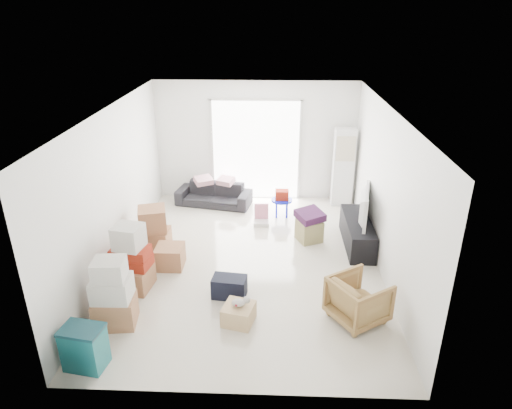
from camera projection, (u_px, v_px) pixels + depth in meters
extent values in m
cube|color=beige|center=(249.00, 267.00, 8.14)|extent=(4.50, 6.00, 0.24)
cube|color=white|center=(248.00, 102.00, 6.95)|extent=(4.50, 6.00, 0.24)
cube|color=white|center=(256.00, 140.00, 10.40)|extent=(4.50, 0.24, 2.70)
cube|color=white|center=(232.00, 305.00, 4.69)|extent=(4.50, 0.24, 2.70)
cube|color=white|center=(107.00, 189.00, 7.63)|extent=(0.24, 6.00, 2.70)
cube|color=white|center=(393.00, 193.00, 7.46)|extent=(0.24, 6.00, 2.70)
cube|color=white|center=(256.00, 150.00, 10.35)|extent=(2.00, 0.01, 2.30)
cube|color=silver|center=(212.00, 150.00, 10.38)|extent=(0.06, 0.04, 2.30)
cube|color=silver|center=(300.00, 151.00, 10.31)|extent=(0.06, 0.04, 2.30)
cube|color=silver|center=(256.00, 99.00, 9.88)|extent=(2.10, 0.04, 0.06)
cube|color=silver|center=(343.00, 168.00, 10.09)|extent=(0.45, 0.30, 1.75)
cube|color=black|center=(357.00, 233.00, 8.56)|extent=(0.46, 1.53, 0.51)
imported|color=black|center=(359.00, 217.00, 8.43)|extent=(0.82, 1.18, 0.14)
imported|color=black|center=(214.00, 191.00, 10.28)|extent=(1.73, 0.81, 0.65)
cube|color=#BC8996|center=(203.00, 175.00, 10.15)|extent=(0.47, 0.44, 0.12)
cube|color=#BC8996|center=(226.00, 175.00, 10.13)|extent=(0.48, 0.44, 0.13)
imported|color=#9C7D45|center=(359.00, 298.00, 6.47)|extent=(0.95, 0.96, 0.73)
cube|color=#16656C|center=(86.00, 357.00, 5.70)|extent=(0.54, 0.42, 0.27)
cube|color=#16656C|center=(83.00, 340.00, 5.60)|extent=(0.54, 0.42, 0.27)
cube|color=#0C333D|center=(81.00, 330.00, 5.53)|extent=(0.56, 0.44, 0.04)
cube|color=brown|center=(115.00, 311.00, 6.45)|extent=(0.62, 0.53, 0.42)
cube|color=white|center=(112.00, 288.00, 6.29)|extent=(0.53, 0.44, 0.33)
cube|color=white|center=(109.00, 269.00, 6.17)|extent=(0.45, 0.41, 0.28)
cube|color=brown|center=(134.00, 277.00, 7.28)|extent=(0.61, 0.61, 0.39)
cube|color=maroon|center=(132.00, 261.00, 7.16)|extent=(0.65, 0.49, 0.18)
cube|color=maroon|center=(130.00, 252.00, 7.09)|extent=(0.62, 0.45, 0.16)
cube|color=white|center=(129.00, 237.00, 6.99)|extent=(0.49, 0.47, 0.37)
cube|color=brown|center=(154.00, 240.00, 8.41)|extent=(0.57, 0.47, 0.41)
cube|color=brown|center=(152.00, 219.00, 8.24)|extent=(0.59, 0.59, 0.43)
cube|color=brown|center=(170.00, 256.00, 7.87)|extent=(0.47, 0.47, 0.39)
cube|color=black|center=(229.00, 287.00, 7.07)|extent=(0.55, 0.37, 0.33)
cube|color=tan|center=(309.00, 230.00, 8.75)|extent=(0.55, 0.55, 0.42)
cube|color=#431B44|center=(310.00, 217.00, 8.64)|extent=(0.62, 0.62, 0.14)
cylinder|color=#0A15CD|center=(282.00, 200.00, 9.71)|extent=(0.45, 0.45, 0.04)
cylinder|color=#0A15CD|center=(287.00, 206.00, 9.88)|extent=(0.04, 0.04, 0.35)
cylinder|color=#0A15CD|center=(276.00, 206.00, 9.89)|extent=(0.04, 0.04, 0.35)
cylinder|color=#0A15CD|center=(276.00, 210.00, 9.69)|extent=(0.04, 0.04, 0.35)
cylinder|color=#0A15CD|center=(287.00, 211.00, 9.68)|extent=(0.04, 0.04, 0.35)
cube|color=maroon|center=(282.00, 195.00, 9.66)|extent=(0.28, 0.22, 0.20)
cube|color=silver|center=(261.00, 223.00, 9.45)|extent=(0.32, 0.29, 0.08)
cube|color=pink|center=(261.00, 211.00, 9.47)|extent=(0.29, 0.05, 0.34)
cube|color=tan|center=(239.00, 314.00, 6.50)|extent=(0.51, 0.51, 0.28)
ellipsoid|color=#B2ADA8|center=(238.00, 303.00, 6.42)|extent=(0.20, 0.14, 0.11)
cube|color=#A81B2C|center=(238.00, 302.00, 6.42)|extent=(0.17, 0.16, 0.03)
sphere|color=#B2ADA8|center=(247.00, 300.00, 6.44)|extent=(0.11, 0.11, 0.11)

